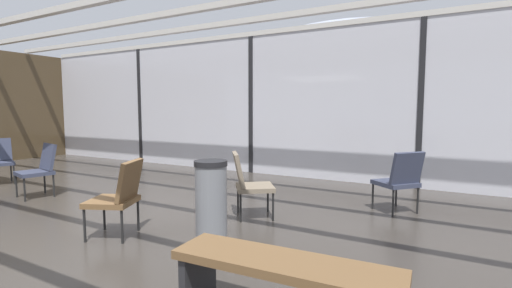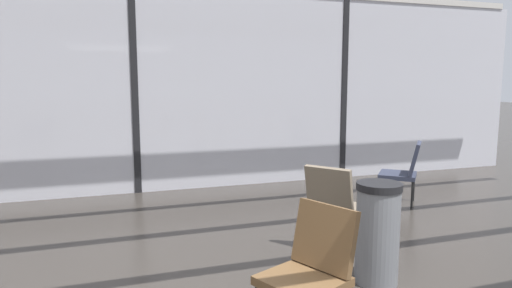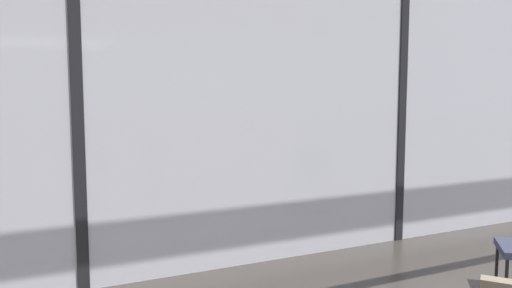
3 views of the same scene
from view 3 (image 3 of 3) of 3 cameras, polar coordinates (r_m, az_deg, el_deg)
glass_curtain_wall at (r=4.74m, az=-18.70°, el=2.95°), size 14.00×0.08×3.05m
window_mullion_1 at (r=4.74m, az=-18.70°, el=2.95°), size 0.10×0.12×3.05m
window_mullion_2 at (r=6.24m, az=15.16°, el=3.76°), size 0.10×0.12×3.05m
parked_airplane at (r=10.53m, az=-23.14°, el=8.55°), size 11.39×4.58×4.58m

